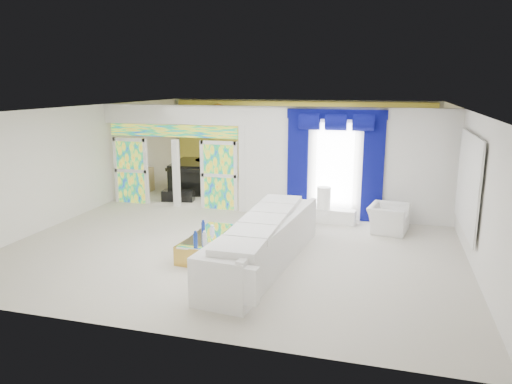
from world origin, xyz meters
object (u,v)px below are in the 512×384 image
(coffee_table, at_px, (207,244))
(grand_piano, at_px, (198,176))
(console_table, at_px, (335,216))
(white_sofa, at_px, (264,244))
(armchair, at_px, (388,218))

(coffee_table, relative_size, grand_piano, 0.92)
(grand_piano, bearing_deg, console_table, -36.86)
(white_sofa, bearing_deg, armchair, 56.74)
(white_sofa, distance_m, grand_piano, 7.25)
(armchair, distance_m, grand_piano, 7.08)
(console_table, distance_m, grand_piano, 5.69)
(armchair, bearing_deg, console_table, 84.27)
(white_sofa, relative_size, coffee_table, 2.49)
(white_sofa, relative_size, console_table, 4.13)
(white_sofa, height_order, grand_piano, grand_piano)
(coffee_table, height_order, armchair, armchair)
(white_sofa, xyz_separation_m, coffee_table, (-1.35, 0.30, -0.23))
(coffee_table, distance_m, armchair, 4.62)
(console_table, xyz_separation_m, armchair, (1.36, -0.39, 0.15))
(console_table, bearing_deg, coffee_table, -127.88)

